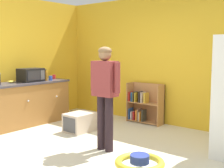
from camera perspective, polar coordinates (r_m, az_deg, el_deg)
ground_plane at (r=4.67m, az=-4.67°, el=-13.05°), size 12.00×12.00×0.00m
back_wall at (r=6.29m, az=10.16°, el=4.54°), size 5.20×0.06×2.70m
left_side_wall at (r=6.94m, az=-15.91°, el=4.58°), size 0.06×2.99×2.70m
kitchen_counter at (r=6.38m, az=-17.45°, el=-3.77°), size 0.65×2.21×0.90m
bookshelf at (r=6.43m, az=6.15°, el=-4.10°), size 0.80×0.28×0.85m
standing_person at (r=4.54m, az=-1.36°, el=-0.95°), size 0.57×0.22×1.62m
baby_walker at (r=3.71m, az=5.34°, el=-15.80°), size 0.60×0.60×0.32m
pet_carrier at (r=5.76m, az=-6.28°, el=-7.36°), size 0.42×0.55×0.36m
microwave at (r=6.46m, az=-15.42°, el=1.70°), size 0.37×0.48×0.28m
banana_bunch at (r=6.33m, az=-18.84°, el=0.46°), size 0.15×0.16×0.04m
amber_bottle at (r=6.55m, az=-12.65°, el=1.48°), size 0.07×0.07×0.25m
blue_cup at (r=6.64m, az=-11.79°, el=1.13°), size 0.08×0.08×0.09m
red_cup at (r=6.94m, az=-11.16°, el=1.38°), size 0.08×0.08×0.09m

